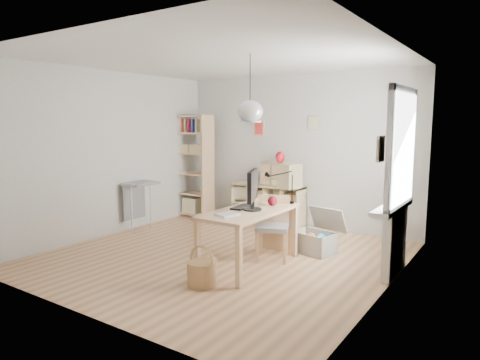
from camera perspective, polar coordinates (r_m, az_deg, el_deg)
The scene contains 20 objects.
ground at distance 6.11m, azimuth -2.38°, elevation -10.05°, with size 4.50×4.50×0.00m, color tan.
room_shell at distance 5.39m, azimuth 1.34°, elevation 9.16°, with size 4.50×4.50×4.50m.
window_unit at distance 5.44m, azimuth 20.87°, elevation 3.90°, with size 0.07×1.16×1.46m.
radiator at distance 5.64m, azimuth 19.95°, elevation -7.82°, with size 0.10×0.80×0.80m, color white.
windowsill at distance 5.55m, azimuth 19.65°, elevation -3.48°, with size 0.22×1.20×0.06m, color white.
desk at distance 5.52m, azimuth 1.30°, elevation -4.93°, with size 0.70×1.50×0.75m.
cube_shelf at distance 7.98m, azimuth 3.69°, elevation -3.60°, with size 1.40×0.38×0.72m.
tall_bookshelf at distance 8.53m, azimuth -6.36°, elevation 2.46°, with size 0.80×0.38×2.00m.
side_table at distance 7.54m, azimuth -13.43°, elevation -1.61°, with size 0.40×0.55×0.85m.
chair at distance 5.89m, azimuth 4.40°, elevation -5.77°, with size 0.55×0.55×0.86m.
wicker_basket at distance 5.04m, azimuth -5.13°, elevation -12.17°, with size 0.34×0.34×0.47m.
storage_chest at distance 6.34m, azimuth 10.09°, elevation -7.62°, with size 0.71×0.77×0.62m.
monitor at distance 5.42m, azimuth 1.68°, elevation -1.06°, with size 0.29×0.56×0.51m.
keyboard at distance 5.64m, azimuth 0.29°, elevation -3.58°, with size 0.15×0.41×0.02m, color black.
task_lamp at distance 5.93m, azimuth 5.04°, elevation -0.27°, with size 0.41×0.15×0.43m.
yarn_ball at distance 5.76m, azimuth 4.36°, elevation -2.80°, with size 0.13×0.13×0.13m, color #520A0F.
paper_tray at distance 5.16m, azimuth -1.71°, elevation -4.61°, with size 0.21×0.26×0.03m, color white.
drawer_chest at distance 7.70m, azimuth 5.52°, elevation 0.72°, with size 0.74×0.34×0.42m, color #CFBE88.
red_vase at distance 7.68m, azimuth 5.37°, elevation 3.04°, with size 0.17×0.17×0.20m, color maroon.
potted_plant at distance 5.86m, azimuth 20.39°, elevation -1.10°, with size 0.28×0.24×0.31m, color #2E5921.
Camera 1 is at (3.43, -4.70, 1.87)m, focal length 32.00 mm.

